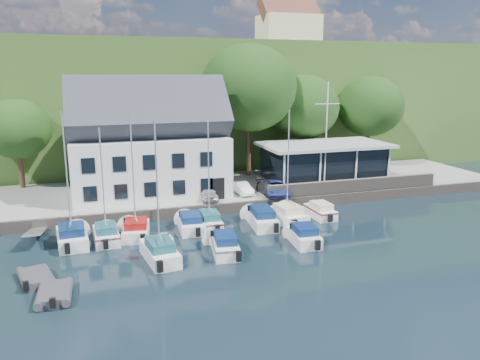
% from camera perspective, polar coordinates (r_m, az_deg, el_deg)
% --- Properties ---
extents(ground, '(180.00, 180.00, 0.00)m').
position_cam_1_polar(ground, '(32.29, 5.65, -9.50)').
color(ground, black).
rests_on(ground, ground).
extents(quay, '(60.00, 13.00, 1.00)m').
position_cam_1_polar(quay, '(47.90, -2.54, -1.30)').
color(quay, gray).
rests_on(quay, ground).
extents(quay_face, '(60.00, 0.30, 1.00)m').
position_cam_1_polar(quay_face, '(41.87, -0.23, -3.40)').
color(quay_face, '#5D534A').
rests_on(quay_face, ground).
extents(hillside, '(160.00, 75.00, 16.00)m').
position_cam_1_polar(hillside, '(90.25, -10.04, 10.07)').
color(hillside, '#304F1D').
rests_on(hillside, ground).
extents(field_patch, '(50.00, 30.00, 0.30)m').
position_cam_1_polar(field_patch, '(99.45, -6.14, 15.15)').
color(field_patch, '#576A35').
rests_on(field_patch, hillside).
extents(farmhouse, '(10.40, 7.00, 8.20)m').
position_cam_1_polar(farmhouse, '(86.65, 5.92, 18.09)').
color(farmhouse, beige).
rests_on(farmhouse, hillside).
extents(harbor_building, '(14.40, 8.20, 8.70)m').
position_cam_1_polar(harbor_building, '(44.68, -10.99, 3.79)').
color(harbor_building, silver).
rests_on(harbor_building, quay).
extents(club_pavilion, '(13.20, 7.20, 4.10)m').
position_cam_1_polar(club_pavilion, '(49.91, 10.19, 2.09)').
color(club_pavilion, black).
rests_on(club_pavilion, quay).
extents(seawall, '(18.00, 0.50, 1.20)m').
position_cam_1_polar(seawall, '(46.79, 13.80, -0.63)').
color(seawall, '#5D534A').
rests_on(seawall, quay).
extents(gangway, '(1.20, 6.00, 1.40)m').
position_cam_1_polar(gangway, '(38.67, -23.49, -6.71)').
color(gangway, silver).
rests_on(gangway, ground).
extents(car_silver, '(1.51, 3.64, 1.24)m').
position_cam_1_polar(car_silver, '(42.70, -4.02, -1.55)').
color(car_silver, silver).
rests_on(car_silver, quay).
extents(car_white, '(1.54, 3.47, 1.11)m').
position_cam_1_polar(car_white, '(44.53, 0.26, -0.99)').
color(car_white, white).
rests_on(car_white, quay).
extents(car_dgrey, '(1.59, 3.80, 1.10)m').
position_cam_1_polar(car_dgrey, '(44.47, 3.50, -1.04)').
color(car_dgrey, '#303136').
rests_on(car_dgrey, quay).
extents(car_blue, '(2.38, 4.33, 1.40)m').
position_cam_1_polar(car_blue, '(44.35, 4.41, -0.89)').
color(car_blue, navy).
rests_on(car_blue, quay).
extents(flagpole, '(2.52, 0.20, 10.49)m').
position_cam_1_polar(flagpole, '(46.07, 10.46, 5.21)').
color(flagpole, silver).
rests_on(flagpole, quay).
extents(tree_0, '(6.47, 6.47, 8.84)m').
position_cam_1_polar(tree_0, '(51.11, -25.38, 3.99)').
color(tree_0, '#133810').
rests_on(tree_0, quay).
extents(tree_1, '(6.52, 6.52, 8.90)m').
position_cam_1_polar(tree_1, '(49.91, -15.98, 4.59)').
color(tree_1, '#133810').
rests_on(tree_1, quay).
extents(tree_2, '(7.79, 7.79, 10.65)m').
position_cam_1_polar(tree_2, '(50.24, -8.86, 5.99)').
color(tree_2, '#133810').
rests_on(tree_2, quay).
extents(tree_3, '(10.53, 10.53, 14.39)m').
position_cam_1_polar(tree_3, '(51.88, 1.07, 8.44)').
color(tree_3, '#133810').
rests_on(tree_3, quay).
extents(tree_4, '(8.12, 8.12, 11.10)m').
position_cam_1_polar(tree_4, '(54.85, 7.73, 6.85)').
color(tree_4, '#133810').
rests_on(tree_4, quay).
extents(tree_5, '(7.99, 7.99, 10.92)m').
position_cam_1_polar(tree_5, '(59.24, 15.50, 6.86)').
color(tree_5, '#133810').
rests_on(tree_5, quay).
extents(boat_r1_0, '(2.79, 6.19, 9.42)m').
position_cam_1_polar(boat_r1_0, '(35.37, -20.31, -0.25)').
color(boat_r1_0, white).
rests_on(boat_r1_0, ground).
extents(boat_r1_1, '(2.15, 5.33, 8.55)m').
position_cam_1_polar(boat_r1_1, '(35.32, -16.37, -0.71)').
color(boat_r1_1, white).
rests_on(boat_r1_1, ground).
extents(boat_r1_2, '(2.88, 5.57, 8.63)m').
position_cam_1_polar(boat_r1_2, '(35.81, -12.87, -0.25)').
color(boat_r1_2, white).
rests_on(boat_r1_2, ground).
extents(boat_r1_3, '(2.35, 5.99, 1.39)m').
position_cam_1_polar(boat_r1_3, '(37.71, -6.08, -5.03)').
color(boat_r1_3, white).
rests_on(boat_r1_3, ground).
extents(boat_r1_4, '(2.10, 5.51, 8.37)m').
position_cam_1_polar(boat_r1_4, '(37.18, -3.83, 0.33)').
color(boat_r1_4, white).
rests_on(boat_r1_4, ground).
extents(boat_r1_5, '(2.70, 7.11, 1.54)m').
position_cam_1_polar(boat_r1_5, '(38.62, 2.60, -4.41)').
color(boat_r1_5, white).
rests_on(boat_r1_5, ground).
extents(boat_r1_6, '(2.98, 6.17, 9.56)m').
position_cam_1_polar(boat_r1_6, '(38.51, 5.88, 1.64)').
color(boat_r1_6, white).
rests_on(boat_r1_6, ground).
extents(boat_r1_7, '(1.88, 5.09, 1.36)m').
position_cam_1_polar(boat_r1_7, '(41.29, 9.75, -3.57)').
color(boat_r1_7, white).
rests_on(boat_r1_7, ground).
extents(boat_r2_1, '(2.77, 6.46, 9.34)m').
position_cam_1_polar(boat_r2_1, '(30.84, -10.05, -1.58)').
color(boat_r2_1, white).
rests_on(boat_r2_1, ground).
extents(boat_r2_2, '(2.65, 6.17, 1.45)m').
position_cam_1_polar(boat_r2_2, '(32.95, -1.91, -7.62)').
color(boat_r2_2, white).
rests_on(boat_r2_2, ground).
extents(boat_r2_3, '(2.35, 5.29, 1.45)m').
position_cam_1_polar(boat_r2_3, '(34.91, 7.74, -6.53)').
color(boat_r2_3, white).
rests_on(boat_r2_3, ground).
extents(dinghy_0, '(2.69, 3.59, 0.75)m').
position_cam_1_polar(dinghy_0, '(31.15, -23.60, -10.71)').
color(dinghy_0, '#36363B').
rests_on(dinghy_0, ground).
extents(dinghy_1, '(2.00, 3.26, 0.75)m').
position_cam_1_polar(dinghy_1, '(28.68, -21.69, -12.61)').
color(dinghy_1, '#36363B').
rests_on(dinghy_1, ground).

